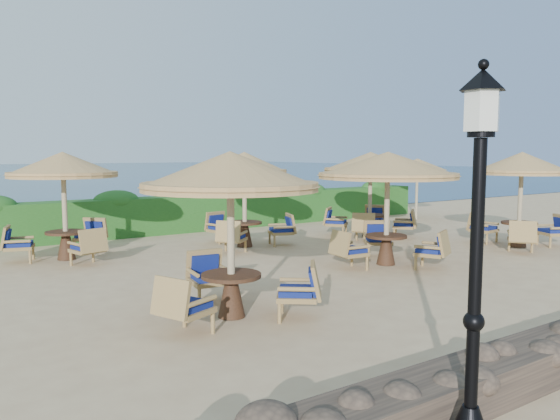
{
  "coord_description": "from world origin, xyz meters",
  "views": [
    {
      "loc": [
        -8.68,
        -9.62,
        2.63
      ],
      "look_at": [
        -1.63,
        0.86,
        1.3
      ],
      "focal_mm": 35.0,
      "sensor_mm": 36.0,
      "label": 1
    }
  ],
  "objects_px": {
    "cafe_set_2": "(521,181)",
    "cafe_set_4": "(244,183)",
    "lamp_post": "(475,281)",
    "cafe_set_5": "(370,178)",
    "cafe_set_1": "(387,180)",
    "extra_parasol": "(417,164)",
    "cafe_set_3": "(64,184)",
    "cafe_set_0": "(231,198)"
  },
  "relations": [
    {
      "from": "cafe_set_0",
      "to": "cafe_set_4",
      "type": "relative_size",
      "value": 1.05
    },
    {
      "from": "extra_parasol",
      "to": "cafe_set_0",
      "type": "height_order",
      "value": "cafe_set_0"
    },
    {
      "from": "cafe_set_0",
      "to": "cafe_set_3",
      "type": "height_order",
      "value": "same"
    },
    {
      "from": "cafe_set_3",
      "to": "cafe_set_4",
      "type": "distance_m",
      "value": 4.68
    },
    {
      "from": "cafe_set_4",
      "to": "lamp_post",
      "type": "bearing_deg",
      "value": -109.99
    },
    {
      "from": "extra_parasol",
      "to": "cafe_set_5",
      "type": "xyz_separation_m",
      "value": [
        -4.7,
        -2.33,
        -0.32
      ]
    },
    {
      "from": "extra_parasol",
      "to": "cafe_set_3",
      "type": "bearing_deg",
      "value": -176.35
    },
    {
      "from": "cafe_set_2",
      "to": "cafe_set_4",
      "type": "relative_size",
      "value": 1.01
    },
    {
      "from": "lamp_post",
      "to": "extra_parasol",
      "type": "height_order",
      "value": "lamp_post"
    },
    {
      "from": "extra_parasol",
      "to": "cafe_set_3",
      "type": "distance_m",
      "value": 13.49
    },
    {
      "from": "lamp_post",
      "to": "cafe_set_4",
      "type": "distance_m",
      "value": 10.96
    },
    {
      "from": "cafe_set_5",
      "to": "cafe_set_1",
      "type": "bearing_deg",
      "value": -128.06
    },
    {
      "from": "cafe_set_0",
      "to": "lamp_post",
      "type": "bearing_deg",
      "value": -92.85
    },
    {
      "from": "lamp_post",
      "to": "cafe_set_1",
      "type": "xyz_separation_m",
      "value": [
        5.26,
        6.3,
        0.45
      ]
    },
    {
      "from": "cafe_set_2",
      "to": "cafe_set_3",
      "type": "relative_size",
      "value": 1.0
    },
    {
      "from": "cafe_set_1",
      "to": "cafe_set_4",
      "type": "xyz_separation_m",
      "value": [
        -1.52,
        4.0,
        -0.2
      ]
    },
    {
      "from": "cafe_set_1",
      "to": "cafe_set_2",
      "type": "bearing_deg",
      "value": -4.03
    },
    {
      "from": "lamp_post",
      "to": "cafe_set_1",
      "type": "relative_size",
      "value": 1.01
    },
    {
      "from": "lamp_post",
      "to": "cafe_set_2",
      "type": "relative_size",
      "value": 1.2
    },
    {
      "from": "cafe_set_3",
      "to": "cafe_set_0",
      "type": "bearing_deg",
      "value": -80.39
    },
    {
      "from": "extra_parasol",
      "to": "cafe_set_2",
      "type": "distance_m",
      "value": 6.56
    },
    {
      "from": "cafe_set_4",
      "to": "cafe_set_1",
      "type": "bearing_deg",
      "value": -69.24
    },
    {
      "from": "cafe_set_0",
      "to": "cafe_set_3",
      "type": "relative_size",
      "value": 1.04
    },
    {
      "from": "extra_parasol",
      "to": "cafe_set_0",
      "type": "distance_m",
      "value": 14.36
    },
    {
      "from": "lamp_post",
      "to": "cafe_set_4",
      "type": "height_order",
      "value": "lamp_post"
    },
    {
      "from": "lamp_post",
      "to": "cafe_set_2",
      "type": "height_order",
      "value": "lamp_post"
    },
    {
      "from": "cafe_set_0",
      "to": "cafe_set_5",
      "type": "height_order",
      "value": "same"
    },
    {
      "from": "lamp_post",
      "to": "cafe_set_5",
      "type": "height_order",
      "value": "lamp_post"
    },
    {
      "from": "extra_parasol",
      "to": "cafe_set_0",
      "type": "xyz_separation_m",
      "value": [
        -12.37,
        -7.3,
        -0.25
      ]
    },
    {
      "from": "cafe_set_4",
      "to": "extra_parasol",
      "type": "bearing_deg",
      "value": 10.91
    },
    {
      "from": "cafe_set_3",
      "to": "cafe_set_5",
      "type": "relative_size",
      "value": 0.94
    },
    {
      "from": "cafe_set_5",
      "to": "cafe_set_0",
      "type": "bearing_deg",
      "value": -147.03
    },
    {
      "from": "extra_parasol",
      "to": "cafe_set_3",
      "type": "relative_size",
      "value": 0.87
    },
    {
      "from": "lamp_post",
      "to": "cafe_set_4",
      "type": "xyz_separation_m",
      "value": [
        3.74,
        10.29,
        0.25
      ]
    },
    {
      "from": "extra_parasol",
      "to": "cafe_set_1",
      "type": "height_order",
      "value": "cafe_set_1"
    },
    {
      "from": "cafe_set_3",
      "to": "cafe_set_5",
      "type": "xyz_separation_m",
      "value": [
        8.76,
        -1.47,
        -0.01
      ]
    },
    {
      "from": "cafe_set_1",
      "to": "cafe_set_2",
      "type": "distance_m",
      "value": 4.82
    },
    {
      "from": "lamp_post",
      "to": "cafe_set_1",
      "type": "bearing_deg",
      "value": 50.13
    },
    {
      "from": "cafe_set_0",
      "to": "extra_parasol",
      "type": "bearing_deg",
      "value": 30.56
    },
    {
      "from": "cafe_set_1",
      "to": "cafe_set_4",
      "type": "height_order",
      "value": "same"
    },
    {
      "from": "cafe_set_2",
      "to": "cafe_set_4",
      "type": "xyz_separation_m",
      "value": [
        -6.32,
        4.34,
        -0.04
      ]
    },
    {
      "from": "cafe_set_2",
      "to": "cafe_set_4",
      "type": "distance_m",
      "value": 7.66
    }
  ]
}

